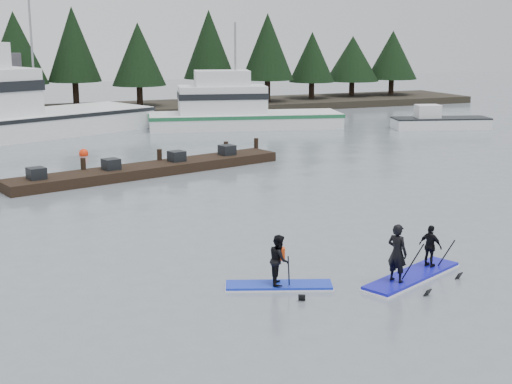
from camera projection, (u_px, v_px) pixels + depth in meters
name	position (u px, v px, depth m)	size (l,w,h in m)	color
ground	(337.00, 274.00, 20.03)	(160.00, 160.00, 0.00)	slate
far_shore	(89.00, 111.00, 57.87)	(70.00, 8.00, 0.60)	#2D281E
treeline	(89.00, 114.00, 57.94)	(60.00, 4.00, 8.00)	black
fishing_boat_medium	(240.00, 120.00, 49.94)	(13.84, 6.76, 8.09)	white
skiff	(441.00, 123.00, 49.51)	(6.60, 1.98, 0.77)	white
floating_dock	(150.00, 169.00, 33.83)	(13.94, 1.86, 0.46)	black
buoy_b	(84.00, 156.00, 38.84)	(0.50, 0.50, 0.50)	red
paddleboard_solo	(279.00, 267.00, 18.84)	(2.88, 1.64, 1.89)	#142EC4
paddleboard_duo	(412.00, 260.00, 19.51)	(3.64, 2.21, 2.18)	#1213AE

